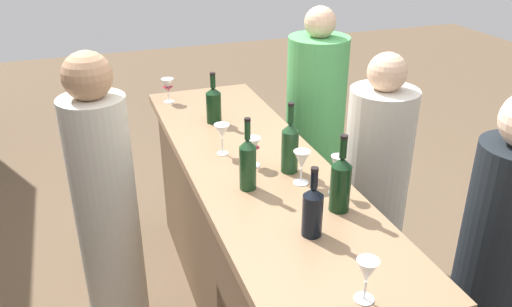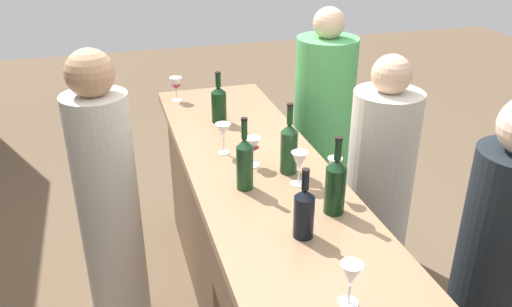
{
  "view_description": "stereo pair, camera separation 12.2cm",
  "coord_description": "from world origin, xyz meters",
  "px_view_note": "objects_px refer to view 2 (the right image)",
  "views": [
    {
      "loc": [
        -2.11,
        0.74,
        2.11
      ],
      "look_at": [
        0.0,
        0.0,
        1.03
      ],
      "focal_mm": 37.19,
      "sensor_mm": 36.0,
      "label": 1
    },
    {
      "loc": [
        -2.15,
        0.63,
        2.11
      ],
      "look_at": [
        0.0,
        0.0,
        1.03
      ],
      "focal_mm": 37.19,
      "sensor_mm": 36.0,
      "label": 2
    }
  ],
  "objects_px": {
    "wine_glass_far_center": "(223,131)",
    "wine_glass_far_right": "(176,85)",
    "wine_glass_near_center": "(299,162)",
    "person_right_guest": "(322,137)",
    "person_center_guest": "(378,196)",
    "wine_glass_near_right": "(351,276)",
    "wine_glass_near_left": "(334,169)",
    "wine_bottle_second_left_dark_green": "(335,184)",
    "person_left_guest": "(491,284)",
    "wine_bottle_second_right_olive_green": "(289,147)",
    "wine_glass_far_left": "(253,147)",
    "person_server_behind": "(109,206)",
    "wine_bottle_center_olive_green": "(245,162)",
    "wine_bottle_rightmost_dark_green": "(219,103)",
    "wine_bottle_leftmost_near_black": "(304,211)"
  },
  "relations": [
    {
      "from": "person_center_guest",
      "to": "wine_bottle_rightmost_dark_green",
      "type": "bearing_deg",
      "value": -21.29
    },
    {
      "from": "wine_bottle_second_right_olive_green",
      "to": "wine_glass_far_center",
      "type": "xyz_separation_m",
      "value": [
        0.28,
        0.24,
        -0.01
      ]
    },
    {
      "from": "wine_glass_near_left",
      "to": "wine_glass_near_right",
      "type": "bearing_deg",
      "value": 160.51
    },
    {
      "from": "wine_glass_far_right",
      "to": "person_left_guest",
      "type": "height_order",
      "value": "person_left_guest"
    },
    {
      "from": "wine_bottle_second_left_dark_green",
      "to": "wine_bottle_rightmost_dark_green",
      "type": "bearing_deg",
      "value": 12.24
    },
    {
      "from": "wine_bottle_second_right_olive_green",
      "to": "person_center_guest",
      "type": "height_order",
      "value": "person_center_guest"
    },
    {
      "from": "wine_bottle_leftmost_near_black",
      "to": "wine_glass_near_right",
      "type": "height_order",
      "value": "wine_bottle_leftmost_near_black"
    },
    {
      "from": "wine_bottle_second_right_olive_green",
      "to": "person_server_behind",
      "type": "bearing_deg",
      "value": 66.03
    },
    {
      "from": "wine_glass_near_center",
      "to": "wine_glass_far_right",
      "type": "height_order",
      "value": "wine_glass_near_center"
    },
    {
      "from": "wine_bottle_center_olive_green",
      "to": "person_right_guest",
      "type": "xyz_separation_m",
      "value": [
        0.97,
        -0.78,
        -0.39
      ]
    },
    {
      "from": "wine_bottle_second_left_dark_green",
      "to": "person_center_guest",
      "type": "distance_m",
      "value": 0.86
    },
    {
      "from": "wine_glass_far_right",
      "to": "person_center_guest",
      "type": "relative_size",
      "value": 0.1
    },
    {
      "from": "wine_glass_near_left",
      "to": "wine_glass_far_right",
      "type": "distance_m",
      "value": 1.42
    },
    {
      "from": "wine_bottle_center_olive_green",
      "to": "wine_bottle_rightmost_dark_green",
      "type": "bearing_deg",
      "value": -4.48
    },
    {
      "from": "wine_glass_near_right",
      "to": "wine_glass_far_left",
      "type": "height_order",
      "value": "wine_glass_near_right"
    },
    {
      "from": "wine_bottle_center_olive_green",
      "to": "wine_bottle_second_right_olive_green",
      "type": "distance_m",
      "value": 0.25
    },
    {
      "from": "wine_bottle_leftmost_near_black",
      "to": "person_center_guest",
      "type": "bearing_deg",
      "value": -46.46
    },
    {
      "from": "wine_bottle_rightmost_dark_green",
      "to": "person_center_guest",
      "type": "bearing_deg",
      "value": -125.14
    },
    {
      "from": "wine_glass_near_right",
      "to": "wine_glass_near_center",
      "type": "bearing_deg",
      "value": -8.77
    },
    {
      "from": "wine_glass_far_left",
      "to": "person_server_behind",
      "type": "xyz_separation_m",
      "value": [
        0.26,
        0.68,
        -0.36
      ]
    },
    {
      "from": "wine_glass_near_left",
      "to": "person_center_guest",
      "type": "relative_size",
      "value": 0.12
    },
    {
      "from": "wine_glass_near_center",
      "to": "person_left_guest",
      "type": "relative_size",
      "value": 0.1
    },
    {
      "from": "wine_bottle_second_right_olive_green",
      "to": "wine_glass_near_right",
      "type": "bearing_deg",
      "value": 172.72
    },
    {
      "from": "wine_bottle_second_right_olive_green",
      "to": "person_center_guest",
      "type": "relative_size",
      "value": 0.23
    },
    {
      "from": "wine_glass_near_left",
      "to": "wine_glass_far_center",
      "type": "relative_size",
      "value": 1.13
    },
    {
      "from": "wine_glass_far_center",
      "to": "wine_glass_far_right",
      "type": "bearing_deg",
      "value": 7.6
    },
    {
      "from": "wine_glass_far_right",
      "to": "person_center_guest",
      "type": "xyz_separation_m",
      "value": [
        -0.93,
        -0.92,
        -0.42
      ]
    },
    {
      "from": "wine_glass_near_right",
      "to": "wine_glass_far_right",
      "type": "relative_size",
      "value": 1.01
    },
    {
      "from": "wine_glass_near_center",
      "to": "person_right_guest",
      "type": "xyz_separation_m",
      "value": [
        1.0,
        -0.55,
        -0.38
      ]
    },
    {
      "from": "wine_glass_near_right",
      "to": "wine_glass_far_right",
      "type": "bearing_deg",
      "value": 6.82
    },
    {
      "from": "wine_glass_near_left",
      "to": "wine_bottle_second_left_dark_green",
      "type": "bearing_deg",
      "value": 157.9
    },
    {
      "from": "wine_bottle_second_left_dark_green",
      "to": "person_left_guest",
      "type": "relative_size",
      "value": 0.22
    },
    {
      "from": "wine_bottle_second_right_olive_green",
      "to": "wine_glass_far_left",
      "type": "height_order",
      "value": "wine_bottle_second_right_olive_green"
    },
    {
      "from": "wine_glass_far_right",
      "to": "wine_bottle_second_left_dark_green",
      "type": "bearing_deg",
      "value": -164.44
    },
    {
      "from": "wine_glass_far_center",
      "to": "person_left_guest",
      "type": "relative_size",
      "value": 0.1
    },
    {
      "from": "wine_bottle_second_left_dark_green",
      "to": "wine_glass_far_right",
      "type": "height_order",
      "value": "wine_bottle_second_left_dark_green"
    },
    {
      "from": "wine_bottle_second_left_dark_green",
      "to": "wine_glass_near_right",
      "type": "distance_m",
      "value": 0.53
    },
    {
      "from": "wine_bottle_second_left_dark_green",
      "to": "wine_glass_far_right",
      "type": "distance_m",
      "value": 1.52
    },
    {
      "from": "wine_glass_near_left",
      "to": "person_right_guest",
      "type": "bearing_deg",
      "value": -21.38
    },
    {
      "from": "wine_bottle_second_left_dark_green",
      "to": "wine_glass_far_left",
      "type": "distance_m",
      "value": 0.52
    },
    {
      "from": "wine_glass_far_left",
      "to": "wine_glass_near_center",
      "type": "bearing_deg",
      "value": -147.94
    },
    {
      "from": "wine_bottle_second_right_olive_green",
      "to": "person_right_guest",
      "type": "height_order",
      "value": "person_right_guest"
    },
    {
      "from": "person_left_guest",
      "to": "person_server_behind",
      "type": "height_order",
      "value": "person_server_behind"
    },
    {
      "from": "wine_bottle_rightmost_dark_green",
      "to": "person_center_guest",
      "type": "xyz_separation_m",
      "value": [
        -0.52,
        -0.74,
        -0.42
      ]
    },
    {
      "from": "wine_glass_far_center",
      "to": "person_server_behind",
      "type": "relative_size",
      "value": 0.1
    },
    {
      "from": "wine_bottle_second_right_olive_green",
      "to": "wine_glass_far_center",
      "type": "bearing_deg",
      "value": 40.89
    },
    {
      "from": "person_right_guest",
      "to": "wine_bottle_second_right_olive_green",
      "type": "bearing_deg",
      "value": 44.5
    },
    {
      "from": "wine_glass_far_left",
      "to": "wine_glass_far_right",
      "type": "height_order",
      "value": "wine_glass_far_right"
    },
    {
      "from": "wine_glass_near_center",
      "to": "wine_glass_far_center",
      "type": "relative_size",
      "value": 0.99
    },
    {
      "from": "wine_glass_near_right",
      "to": "person_right_guest",
      "type": "xyz_separation_m",
      "value": [
        1.76,
        -0.66,
        -0.38
      ]
    }
  ]
}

